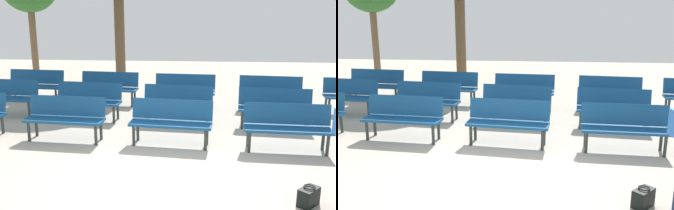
# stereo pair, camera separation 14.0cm
# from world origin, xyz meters

# --- Properties ---
(ground_plane) EXTENTS (25.88, 25.88, 0.00)m
(ground_plane) POSITION_xyz_m (0.00, 0.00, 0.00)
(ground_plane) COLOR #B2A899
(bench_r0_c1) EXTENTS (1.63, 0.60, 0.87)m
(bench_r0_c1) POSITION_xyz_m (-2.02, 1.71, 0.50)
(bench_r0_c1) COLOR navy
(bench_r0_c1) RESTS_ON ground_plane
(bench_r0_c2) EXTENTS (1.64, 0.64, 0.87)m
(bench_r0_c2) POSITION_xyz_m (0.13, 1.59, 0.50)
(bench_r0_c2) COLOR navy
(bench_r0_c2) RESTS_ON ground_plane
(bench_r0_c3) EXTENTS (1.62, 0.57, 0.87)m
(bench_r0_c3) POSITION_xyz_m (2.32, 1.43, 0.50)
(bench_r0_c3) COLOR navy
(bench_r0_c3) RESTS_ON ground_plane
(bench_r1_c0) EXTENTS (1.63, 0.57, 0.87)m
(bench_r1_c0) POSITION_xyz_m (-4.10, 3.39, 0.50)
(bench_r1_c0) COLOR navy
(bench_r1_c0) RESTS_ON ground_plane
(bench_r1_c1) EXTENTS (1.64, 0.63, 0.87)m
(bench_r1_c1) POSITION_xyz_m (-1.96, 3.17, 0.50)
(bench_r1_c1) COLOR navy
(bench_r1_c1) RESTS_ON ground_plane
(bench_r1_c2) EXTENTS (1.63, 0.61, 0.87)m
(bench_r1_c2) POSITION_xyz_m (0.19, 3.00, 0.50)
(bench_r1_c2) COLOR navy
(bench_r1_c2) RESTS_ON ground_plane
(bench_r1_c3) EXTENTS (1.64, 0.63, 0.87)m
(bench_r1_c3) POSITION_xyz_m (2.36, 2.82, 0.50)
(bench_r1_c3) COLOR navy
(bench_r1_c3) RESTS_ON ground_plane
(bench_r2_c0) EXTENTS (1.63, 0.60, 0.87)m
(bench_r2_c0) POSITION_xyz_m (-3.94, 4.84, 0.50)
(bench_r2_c0) COLOR navy
(bench_r2_c0) RESTS_ON ground_plane
(bench_r2_c1) EXTENTS (1.63, 0.60, 0.87)m
(bench_r2_c1) POSITION_xyz_m (-1.78, 4.64, 0.50)
(bench_r2_c1) COLOR navy
(bench_r2_c1) RESTS_ON ground_plane
(bench_r2_c2) EXTENTS (1.63, 0.58, 0.87)m
(bench_r2_c2) POSITION_xyz_m (0.31, 4.45, 0.50)
(bench_r2_c2) COLOR navy
(bench_r2_c2) RESTS_ON ground_plane
(bench_r2_c3) EXTENTS (1.64, 0.63, 0.87)m
(bench_r2_c3) POSITION_xyz_m (2.53, 4.31, 0.50)
(bench_r2_c3) COLOR navy
(bench_r2_c3) RESTS_ON ground_plane
(handbag) EXTENTS (0.35, 0.36, 0.29)m
(handbag) POSITION_xyz_m (2.17, -0.71, 0.13)
(handbag) COLOR black
(handbag) RESTS_ON ground_plane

